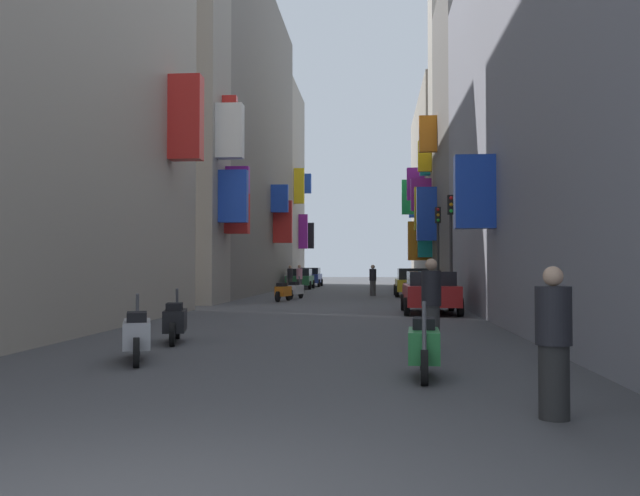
{
  "coord_description": "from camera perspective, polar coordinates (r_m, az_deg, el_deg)",
  "views": [
    {
      "loc": [
        1.69,
        -4.21,
        1.61
      ],
      "look_at": [
        -0.88,
        27.36,
        2.46
      ],
      "focal_mm": 38.53,
      "sensor_mm": 36.0,
      "label": 1
    }
  ],
  "objects": [
    {
      "name": "ground_plane",
      "position": [
        34.29,
        1.83,
        -4.24
      ],
      "size": [
        140.0,
        140.0,
        0.0
      ],
      "primitive_type": "plane",
      "color": "#424244"
    },
    {
      "name": "building_left_mid_b",
      "position": [
        32.01,
        -13.4,
        13.16
      ],
      "size": [
        7.23,
        3.57,
        19.54
      ],
      "color": "gray",
      "rests_on": "ground"
    },
    {
      "name": "building_left_mid_c",
      "position": [
        44.81,
        -8.01,
        8.98
      ],
      "size": [
        7.24,
        23.54,
        19.57
      ],
      "color": "slate",
      "rests_on": "ground"
    },
    {
      "name": "building_left_far",
      "position": [
        60.66,
        -4.58,
        5.03
      ],
      "size": [
        7.12,
        9.45,
        17.11
      ],
      "color": "gray",
      "rests_on": "ground"
    },
    {
      "name": "building_right_near",
      "position": [
        19.45,
        24.06,
        13.13
      ],
      "size": [
        7.25,
        27.08,
        12.99
      ],
      "color": "gray",
      "rests_on": "ground"
    },
    {
      "name": "building_right_mid_a",
      "position": [
        36.8,
        14.59,
        8.48
      ],
      "size": [
        7.1,
        8.78,
        15.99
      ],
      "color": "slate",
      "rests_on": "ground"
    },
    {
      "name": "building_right_mid_b",
      "position": [
        43.01,
        13.12,
        9.71
      ],
      "size": [
        7.38,
        3.33,
        20.1
      ],
      "color": "#B2A899",
      "rests_on": "ground"
    },
    {
      "name": "building_right_far",
      "position": [
        55.43,
        11.18,
        4.41
      ],
      "size": [
        7.34,
        18.83,
        14.67
      ],
      "color": "#9E9384",
      "rests_on": "ground"
    },
    {
      "name": "parked_car_blue",
      "position": [
        55.28,
        -0.83,
        -2.4
      ],
      "size": [
        1.83,
        4.16,
        1.51
      ],
      "color": "navy",
      "rests_on": "ground"
    },
    {
      "name": "parked_car_green",
      "position": [
        49.42,
        -1.65,
        -2.53
      ],
      "size": [
        1.84,
        4.03,
        1.45
      ],
      "color": "#236638",
      "rests_on": "ground"
    },
    {
      "name": "parked_car_red",
      "position": [
        23.92,
        9.14,
        -3.56
      ],
      "size": [
        1.9,
        4.07,
        1.44
      ],
      "color": "#B21E1E",
      "rests_on": "ground"
    },
    {
      "name": "parked_car_yellow",
      "position": [
        37.48,
        7.7,
        -2.79
      ],
      "size": [
        1.96,
        4.39,
        1.51
      ],
      "color": "gold",
      "rests_on": "ground"
    },
    {
      "name": "scooter_red",
      "position": [
        32.53,
        7.44,
        -3.55
      ],
      "size": [
        0.65,
        1.77,
        1.13
      ],
      "color": "red",
      "rests_on": "ground"
    },
    {
      "name": "scooter_green",
      "position": [
        10.18,
        8.62,
        -8.01
      ],
      "size": [
        0.5,
        1.79,
        1.13
      ],
      "color": "#287F3D",
      "rests_on": "ground"
    },
    {
      "name": "scooter_orange",
      "position": [
        31.77,
        -3.08,
        -3.61
      ],
      "size": [
        0.69,
        1.77,
        1.13
      ],
      "color": "orange",
      "rests_on": "ground"
    },
    {
      "name": "scooter_black",
      "position": [
        14.89,
        -11.95,
        -5.93
      ],
      "size": [
        0.68,
        1.91,
        1.13
      ],
      "color": "black",
      "rests_on": "ground"
    },
    {
      "name": "scooter_silver",
      "position": [
        12.14,
        -14.97,
        -6.92
      ],
      "size": [
        0.81,
        1.9,
        1.13
      ],
      "color": "#ADADB2",
      "rests_on": "ground"
    },
    {
      "name": "scooter_white",
      "position": [
        34.03,
        -2.03,
        -3.48
      ],
      "size": [
        0.7,
        1.87,
        1.13
      ],
      "color": "silver",
      "rests_on": "ground"
    },
    {
      "name": "pedestrian_crossing",
      "position": [
        7.72,
        18.83,
        -7.49
      ],
      "size": [
        0.54,
        0.54,
        1.61
      ],
      "color": "#252525",
      "rests_on": "ground"
    },
    {
      "name": "pedestrian_near_left",
      "position": [
        42.36,
        -1.72,
        -2.56
      ],
      "size": [
        0.53,
        0.53,
        1.71
      ],
      "color": "#373737",
      "rests_on": "ground"
    },
    {
      "name": "pedestrian_near_right",
      "position": [
        13.43,
        9.23,
        -4.63
      ],
      "size": [
        0.51,
        0.51,
        1.76
      ],
      "color": "#343434",
      "rests_on": "ground"
    },
    {
      "name": "pedestrian_mid_street",
      "position": [
        46.32,
        -2.5,
        -2.49
      ],
      "size": [
        0.4,
        0.4,
        1.69
      ],
      "color": "#2A2A2A",
      "rests_on": "ground"
    },
    {
      "name": "pedestrian_far_away",
      "position": [
        37.8,
        4.41,
        -2.69
      ],
      "size": [
        0.54,
        0.54,
        1.7
      ],
      "color": "#3F3F3F",
      "rests_on": "ground"
    },
    {
      "name": "traffic_light_near_corner",
      "position": [
        32.51,
        9.77,
        0.89
      ],
      "size": [
        0.26,
        0.34,
        4.39
      ],
      "color": "#2D2D2D",
      "rests_on": "ground"
    },
    {
      "name": "traffic_light_far_corner",
      "position": [
        26.88,
        10.82,
        1.37
      ],
      "size": [
        0.26,
        0.34,
        4.36
      ],
      "color": "#2D2D2D",
      "rests_on": "ground"
    }
  ]
}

